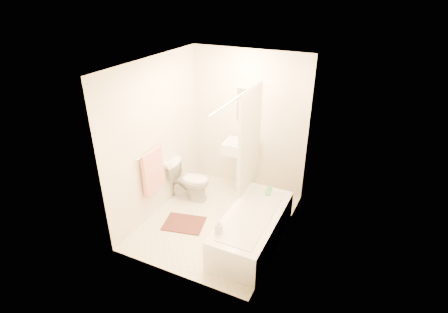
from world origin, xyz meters
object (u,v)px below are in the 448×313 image
at_px(soap_bottle, 219,227).
at_px(bathtub, 252,228).
at_px(toilet, 189,180).
at_px(bath_mat, 184,223).
at_px(sink, 240,165).

bearing_deg(soap_bottle, bathtub, 63.85).
bearing_deg(bathtub, toilet, 156.55).
bearing_deg(bathtub, bath_mat, -175.56).
bearing_deg(bath_mat, toilet, 113.15).
bearing_deg(sink, soap_bottle, -78.88).
height_order(sink, soap_bottle, sink).
bearing_deg(soap_bottle, bath_mat, 151.14).
height_order(bathtub, bath_mat, bathtub).
relative_size(bathtub, soap_bottle, 8.84).
height_order(toilet, bathtub, toilet).
distance_m(toilet, bathtub, 1.48).
relative_size(toilet, soap_bottle, 3.80).
xyz_separation_m(bathtub, bath_mat, (-1.07, -0.08, -0.22)).
xyz_separation_m(sink, bath_mat, (-0.39, -1.23, -0.51)).
height_order(toilet, soap_bottle, toilet).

